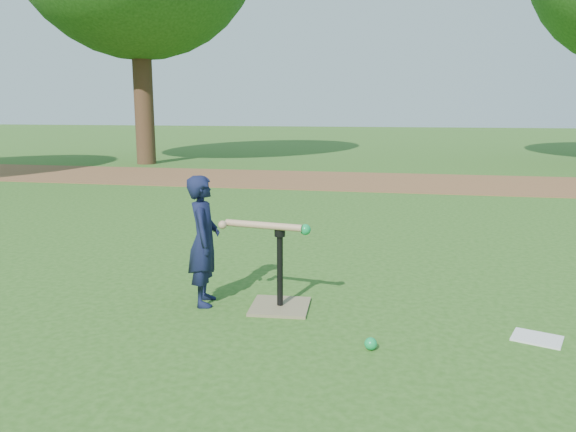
# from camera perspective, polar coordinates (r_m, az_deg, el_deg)

# --- Properties ---
(ground) EXTENTS (80.00, 80.00, 0.00)m
(ground) POSITION_cam_1_polar(r_m,az_deg,el_deg) (4.28, 1.14, -9.35)
(ground) COLOR #285116
(ground) RESTS_ON ground
(dirt_strip) EXTENTS (24.00, 3.00, 0.01)m
(dirt_strip) POSITION_cam_1_polar(r_m,az_deg,el_deg) (11.57, 7.90, 3.53)
(dirt_strip) COLOR brown
(dirt_strip) RESTS_ON ground
(child) EXTENTS (0.32, 0.41, 0.99)m
(child) POSITION_cam_1_polar(r_m,az_deg,el_deg) (4.29, -8.54, -2.49)
(child) COLOR #101532
(child) RESTS_ON ground
(wiffle_ball_ground) EXTENTS (0.08, 0.08, 0.08)m
(wiffle_ball_ground) POSITION_cam_1_polar(r_m,az_deg,el_deg) (3.62, 8.40, -12.71)
(wiffle_ball_ground) COLOR #0D9545
(wiffle_ball_ground) RESTS_ON ground
(clipboard) EXTENTS (0.36, 0.32, 0.01)m
(clipboard) POSITION_cam_1_polar(r_m,az_deg,el_deg) (4.09, 23.98, -11.29)
(clipboard) COLOR silver
(clipboard) RESTS_ON ground
(batting_tee) EXTENTS (0.46, 0.46, 0.61)m
(batting_tee) POSITION_cam_1_polar(r_m,az_deg,el_deg) (4.25, -0.82, -7.92)
(batting_tee) COLOR #7D6F4F
(batting_tee) RESTS_ON ground
(swing_action) EXTENTS (0.69, 0.14, 0.09)m
(swing_action) POSITION_cam_1_polar(r_m,az_deg,el_deg) (4.11, -2.08, -1.05)
(swing_action) COLOR tan
(swing_action) RESTS_ON ground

